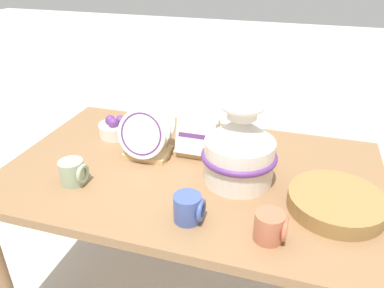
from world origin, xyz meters
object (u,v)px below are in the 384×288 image
Objects in this scene: ceramic_vase at (240,148)px; fruit_bowl at (116,128)px; wicker_charger_stack at (336,202)px; mug_terracotta_glaze at (271,227)px; mug_sage_glaze at (73,172)px; dish_rack_round_plates at (146,137)px; mug_cobalt_glaze at (189,208)px; dish_rack_square_plates at (198,138)px.

fruit_bowl is at bearing 161.75° from ceramic_vase.
wicker_charger_stack is 0.28m from mug_terracotta_glaze.
wicker_charger_stack is at bearing 7.32° from mug_sage_glaze.
dish_rack_round_plates reaches higher than wicker_charger_stack.
ceramic_vase is 0.30m from mug_cobalt_glaze.
mug_terracotta_glaze is at bearing -33.01° from dish_rack_round_plates.
ceramic_vase reaches higher than mug_terracotta_glaze.
dish_rack_round_plates is 1.46× the size of fruit_bowl.
wicker_charger_stack is 0.48m from mug_cobalt_glaze.
fruit_bowl is (-0.40, 0.03, -0.02)m from dish_rack_square_plates.
fruit_bowl reaches higher than mug_sage_glaze.
wicker_charger_stack is 3.24× the size of mug_terracotta_glaze.
mug_sage_glaze is at bearing -172.68° from wicker_charger_stack.
fruit_bowl is at bearing 147.98° from dish_rack_round_plates.
dish_rack_square_plates is 0.56m from mug_terracotta_glaze.
mug_cobalt_glaze is at bearing -111.02° from ceramic_vase.
wicker_charger_stack is 0.97m from fruit_bowl.
dish_rack_round_plates is 0.64m from mug_terracotta_glaze.
ceramic_vase is at bearing -9.65° from dish_rack_round_plates.
ceramic_vase reaches higher than mug_cobalt_glaze.
dish_rack_round_plates is at bearing -32.02° from fruit_bowl.
dish_rack_round_plates is 2.25× the size of mug_sage_glaze.
mug_terracotta_glaze is at bearing -62.16° from ceramic_vase.
fruit_bowl is (-0.49, 0.46, -0.01)m from mug_cobalt_glaze.
dish_rack_square_plates is at bearing 155.66° from wicker_charger_stack.
mug_sage_glaze is at bearing 172.94° from mug_terracotta_glaze.
dish_rack_round_plates is (-0.38, 0.07, -0.05)m from ceramic_vase.
mug_sage_glaze is (-0.56, -0.19, -0.09)m from ceramic_vase.
mug_terracotta_glaze is 1.00× the size of mug_cobalt_glaze.
dish_rack_round_plates reaches higher than mug_terracotta_glaze.
mug_cobalt_glaze is (0.28, -0.33, -0.04)m from dish_rack_round_plates.
ceramic_vase is 3.21× the size of mug_terracotta_glaze.
mug_sage_glaze is 0.65× the size of fruit_bowl.
ceramic_vase reaches higher than fruit_bowl.
fruit_bowl is at bearing 136.52° from mug_cobalt_glaze.
ceramic_vase is 1.42× the size of dish_rack_round_plates.
mug_cobalt_glaze is (0.46, -0.08, 0.00)m from mug_sage_glaze.
wicker_charger_stack is (0.34, -0.08, -0.10)m from ceramic_vase.
ceramic_vase is 1.74× the size of dish_rack_square_plates.
mug_terracotta_glaze is (0.35, -0.44, -0.01)m from dish_rack_square_plates.
mug_terracotta_glaze and mug_cobalt_glaze have the same top height.
wicker_charger_stack is 2.10× the size of fruit_bowl.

